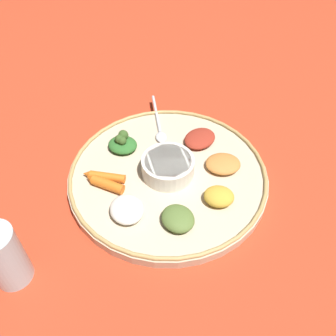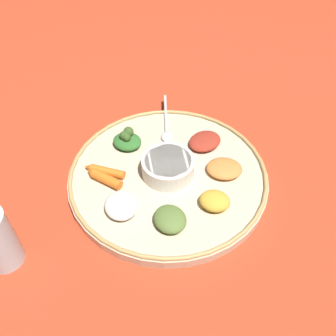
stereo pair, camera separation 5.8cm
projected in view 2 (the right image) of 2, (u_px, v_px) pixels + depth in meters
ground_plane at (168, 180)px, 0.75m from camera, size 2.40×2.40×0.00m
platter at (168, 176)px, 0.75m from camera, size 0.40×0.40×0.02m
platter_rim at (168, 172)px, 0.74m from camera, size 0.40×0.40×0.01m
center_bowl at (168, 166)px, 0.72m from camera, size 0.10×0.10×0.04m
spoon at (166, 125)px, 0.83m from camera, size 0.06×0.17×0.01m
greens_pile at (127, 140)px, 0.79m from camera, size 0.07×0.07×0.04m
carrot_near_spoon at (105, 171)px, 0.73m from camera, size 0.09×0.02×0.02m
carrot_outer at (104, 178)px, 0.72m from camera, size 0.08×0.04×0.02m
mound_collards at (170, 219)px, 0.65m from camera, size 0.08×0.09×0.02m
mound_beet at (205, 141)px, 0.79m from camera, size 0.09×0.10×0.02m
mound_squash at (224, 168)px, 0.73m from camera, size 0.08×0.07×0.02m
mound_rice_white at (121, 205)px, 0.67m from camera, size 0.09×0.09×0.02m
mound_lentil_yellow at (215, 201)px, 0.67m from camera, size 0.06×0.05×0.03m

